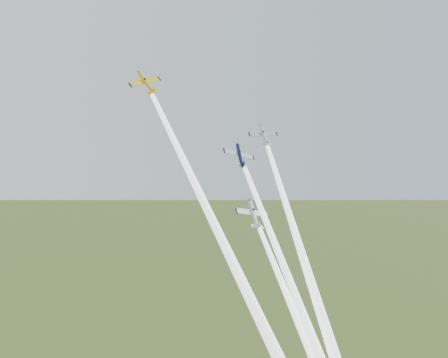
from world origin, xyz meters
TOP-DOWN VIEW (x-y plane):
  - plane_yellow at (-12.15, 3.32)m, footprint 9.04×6.33m
  - smoke_trail_yellow at (-7.80, -21.14)m, footprint 10.52×47.01m
  - plane_navy at (4.96, -3.77)m, footprint 8.64×5.71m
  - smoke_trail_navy at (4.06, -29.05)m, footprint 3.98×48.33m
  - plane_silver_right at (16.36, 4.45)m, footprint 7.75×6.50m
  - smoke_trail_silver_right at (12.52, -15.10)m, footprint 9.44×37.24m
  - plane_silver_low at (6.27, -6.98)m, footprint 9.04×6.04m

SIDE VIEW (x-z plane):
  - smoke_trail_navy at x=4.06m, z-range 36.74..94.74m
  - smoke_trail_silver_right at x=12.52m, z-range 54.10..99.01m
  - smoke_trail_yellow at x=-7.80m, z-range 52.11..108.98m
  - plane_silver_low at x=6.27m, z-range 80.70..88.87m
  - plane_navy at x=4.96m, z-range 92.61..100.37m
  - plane_silver_right at x=16.36m, z-range 97.67..103.86m
  - plane_yellow at x=-12.15m, z-range 106.82..114.65m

